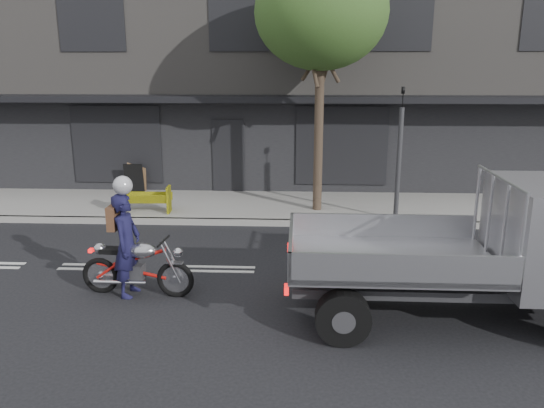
% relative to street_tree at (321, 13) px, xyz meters
% --- Properties ---
extents(ground, '(80.00, 80.00, 0.00)m').
position_rel_street_tree_xyz_m(ground, '(-2.20, -4.20, -5.28)').
color(ground, black).
rests_on(ground, ground).
extents(sidewalk, '(32.00, 3.20, 0.15)m').
position_rel_street_tree_xyz_m(sidewalk, '(-2.20, 0.50, -5.20)').
color(sidewalk, gray).
rests_on(sidewalk, ground).
extents(kerb, '(32.00, 0.20, 0.15)m').
position_rel_street_tree_xyz_m(kerb, '(-2.20, -1.10, -5.20)').
color(kerb, gray).
rests_on(kerb, ground).
extents(building_main, '(26.00, 10.00, 8.00)m').
position_rel_street_tree_xyz_m(building_main, '(-2.20, 7.10, -1.28)').
color(building_main, slate).
rests_on(building_main, ground).
extents(street_tree, '(3.40, 3.40, 6.74)m').
position_rel_street_tree_xyz_m(street_tree, '(0.00, 0.00, 0.00)').
color(street_tree, '#382B21').
rests_on(street_tree, ground).
extents(traffic_light_pole, '(0.12, 0.12, 3.50)m').
position_rel_street_tree_xyz_m(traffic_light_pole, '(2.00, -0.85, -3.63)').
color(traffic_light_pole, '#2D2D30').
rests_on(traffic_light_pole, ground).
extents(motorcycle, '(2.08, 0.60, 1.07)m').
position_rel_street_tree_xyz_m(motorcycle, '(-3.40, -5.46, -4.73)').
color(motorcycle, black).
rests_on(motorcycle, ground).
extents(rider, '(0.50, 0.71, 1.86)m').
position_rel_street_tree_xyz_m(rider, '(-3.55, -5.46, -4.35)').
color(rider, '#161439').
rests_on(rider, ground).
extents(flatbed_ute, '(5.15, 2.17, 2.38)m').
position_rel_street_tree_xyz_m(flatbed_ute, '(3.06, -6.14, -3.92)').
color(flatbed_ute, black).
rests_on(flatbed_ute, ground).
extents(construction_barrier, '(1.36, 0.59, 0.75)m').
position_rel_street_tree_xyz_m(construction_barrier, '(-4.63, -0.70, -4.75)').
color(construction_barrier, yellow).
rests_on(construction_barrier, sidewalk).
extents(sandwich_board, '(0.60, 0.42, 0.92)m').
position_rel_street_tree_xyz_m(sandwich_board, '(-5.62, 1.71, -4.67)').
color(sandwich_board, black).
rests_on(sandwich_board, sidewalk).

